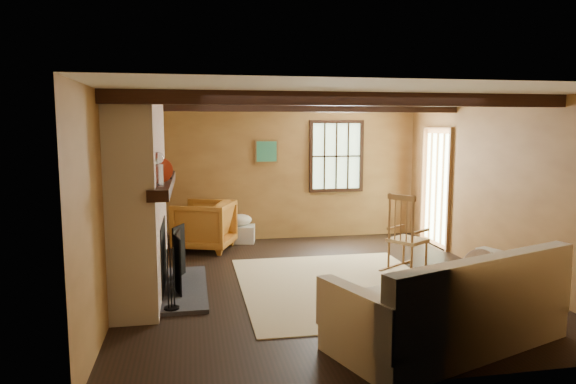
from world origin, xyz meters
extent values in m
plane|color=black|center=(0.00, 0.00, 0.00)|extent=(5.50, 5.50, 0.00)
cube|color=#A06F38|center=(0.00, 2.75, 1.20)|extent=(5.00, 0.02, 2.40)
cube|color=#A06F38|center=(0.00, -2.75, 1.20)|extent=(5.00, 0.02, 2.40)
cube|color=#A06F38|center=(-2.50, 0.00, 1.20)|extent=(0.02, 5.50, 2.40)
cube|color=#A06F38|center=(2.50, 0.00, 1.20)|extent=(0.02, 5.50, 2.40)
cube|color=white|center=(0.00, 0.00, 2.40)|extent=(5.00, 5.50, 0.02)
cube|color=black|center=(0.00, -1.20, 2.33)|extent=(5.00, 0.12, 0.14)
cube|color=black|center=(0.00, 1.20, 2.33)|extent=(5.00, 0.12, 0.14)
cube|color=black|center=(1.00, 2.72, 1.50)|extent=(1.02, 0.06, 1.32)
cube|color=#B8DCA8|center=(1.00, 2.75, 1.50)|extent=(0.90, 0.01, 1.20)
cube|color=black|center=(1.00, 2.73, 1.50)|extent=(0.90, 0.03, 0.02)
cube|color=brown|center=(2.47, 1.70, 1.00)|extent=(0.06, 1.00, 2.06)
cube|color=#B8DCA8|center=(2.50, 1.70, 1.00)|extent=(0.01, 0.80, 1.85)
cube|color=brown|center=(-0.30, 2.72, 1.60)|extent=(0.42, 0.03, 0.42)
cube|color=#236A6A|center=(-0.30, 2.71, 1.60)|extent=(0.36, 0.01, 0.36)
cube|color=brown|center=(-2.25, 0.00, 1.20)|extent=(0.50, 2.20, 2.40)
cube|color=black|center=(-2.18, 0.00, 0.45)|extent=(0.38, 1.00, 0.85)
cube|color=#38383D|center=(-1.75, 0.00, 0.03)|extent=(0.55, 1.80, 0.05)
cube|color=black|center=(-1.97, 0.00, 1.35)|extent=(0.22, 2.30, 0.12)
cube|color=black|center=(-1.82, -0.26, 0.40)|extent=(0.09, 0.34, 0.69)
cube|color=black|center=(-1.82, 0.10, 0.40)|extent=(0.06, 0.35, 0.69)
cube|color=black|center=(-1.82, 0.45, 0.40)|extent=(0.16, 0.32, 0.69)
cylinder|color=black|center=(-1.88, -0.80, 0.06)|extent=(0.17, 0.17, 0.02)
cylinder|color=black|center=(-1.91, -0.83, 0.39)|extent=(0.01, 0.01, 0.68)
cylinder|color=black|center=(-1.88, -0.80, 0.39)|extent=(0.01, 0.01, 0.68)
cylinder|color=black|center=(-1.85, -0.77, 0.39)|extent=(0.01, 0.01, 0.68)
cylinder|color=white|center=(-1.98, -0.76, 1.53)|extent=(0.11, 0.11, 0.24)
sphere|color=white|center=(-1.98, -0.76, 1.71)|extent=(0.13, 0.13, 0.13)
cylinder|color=red|center=(-1.98, -0.41, 1.55)|extent=(0.29, 0.04, 0.29)
cube|color=black|center=(-1.98, 0.06, 1.47)|extent=(0.22, 0.14, 0.12)
cylinder|color=black|center=(-1.98, 0.51, 1.46)|extent=(0.08, 0.08, 0.10)
cylinder|color=black|center=(-1.98, 0.63, 1.45)|extent=(0.08, 0.08, 0.09)
cube|color=tan|center=(0.20, -0.20, 0.00)|extent=(2.50, 3.00, 0.01)
cube|color=tan|center=(1.40, 0.37, 0.43)|extent=(0.61, 0.62, 0.05)
cube|color=brown|center=(1.24, 0.26, 1.06)|extent=(0.28, 0.39, 0.08)
cylinder|color=brown|center=(1.66, 0.31, 0.22)|extent=(0.03, 0.03, 0.42)
cylinder|color=brown|center=(1.45, 0.63, 0.22)|extent=(0.03, 0.03, 0.42)
cylinder|color=brown|center=(1.34, 0.10, 0.22)|extent=(0.03, 0.03, 0.42)
cylinder|color=brown|center=(1.13, 0.42, 0.22)|extent=(0.03, 0.03, 0.42)
cylinder|color=brown|center=(1.34, 0.10, 0.76)|extent=(0.03, 0.03, 0.71)
cylinder|color=brown|center=(1.13, 0.42, 0.76)|extent=(0.03, 0.03, 0.71)
cylinder|color=brown|center=(1.29, 0.18, 0.74)|extent=(0.02, 0.02, 0.59)
cylinder|color=brown|center=(1.24, 0.26, 0.74)|extent=(0.02, 0.02, 0.59)
cylinder|color=brown|center=(1.18, 0.34, 0.74)|extent=(0.02, 0.02, 0.59)
cube|color=brown|center=(1.51, 0.19, 0.59)|extent=(0.35, 0.25, 0.03)
cube|color=brown|center=(1.28, 0.54, 0.59)|extent=(0.35, 0.25, 0.03)
cube|color=brown|center=(1.50, 0.21, 0.01)|extent=(0.70, 0.47, 0.03)
cube|color=brown|center=(1.29, 0.53, 0.01)|extent=(0.70, 0.47, 0.03)
cube|color=white|center=(0.71, -2.08, 0.25)|extent=(2.46, 1.72, 0.50)
cube|color=white|center=(0.86, -2.48, 0.62)|extent=(2.17, 0.93, 0.62)
cube|color=white|center=(-0.29, -2.44, 0.47)|extent=(0.49, 1.01, 0.45)
cube|color=white|center=(1.72, -1.71, 0.47)|extent=(0.49, 1.01, 0.45)
ellipsoid|color=white|center=(1.20, -1.78, 0.62)|extent=(0.43, 0.27, 0.41)
cylinder|color=brown|center=(-2.21, 2.57, 0.05)|extent=(0.36, 0.11, 0.11)
cylinder|color=brown|center=(-2.09, 2.57, 0.05)|extent=(0.36, 0.11, 0.11)
cylinder|color=brown|center=(-1.98, 2.57, 0.05)|extent=(0.36, 0.11, 0.11)
cylinder|color=brown|center=(-2.21, 2.57, 0.16)|extent=(0.36, 0.11, 0.11)
cylinder|color=brown|center=(-2.09, 2.57, 0.16)|extent=(0.36, 0.11, 0.11)
cylinder|color=brown|center=(-1.98, 2.57, 0.16)|extent=(0.36, 0.11, 0.11)
cube|color=silver|center=(-0.80, 2.55, 0.15)|extent=(0.56, 0.47, 0.30)
ellipsoid|color=white|center=(-0.80, 2.55, 0.40)|extent=(0.45, 0.38, 0.20)
imported|color=#BF6026|center=(-1.44, 2.11, 0.41)|extent=(1.16, 1.14, 0.82)
camera|label=1|loc=(-1.63, -6.38, 2.05)|focal=32.00mm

